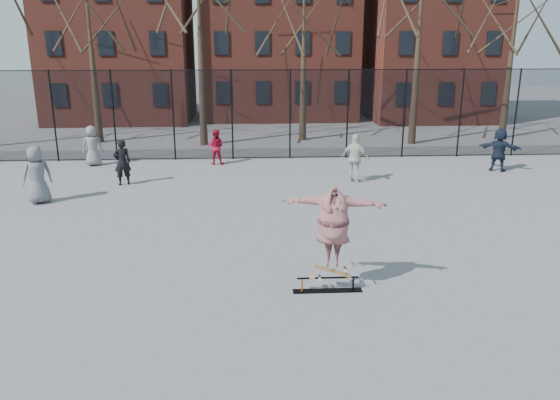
{
  "coord_description": "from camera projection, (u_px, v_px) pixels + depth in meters",
  "views": [
    {
      "loc": [
        -0.64,
        -11.45,
        5.29
      ],
      "look_at": [
        0.1,
        1.5,
        1.43
      ],
      "focal_mm": 35.0,
      "sensor_mm": 36.0,
      "label": 1
    }
  ],
  "objects": [
    {
      "name": "bystander_red",
      "position": [
        216.0,
        147.0,
        23.65
      ],
      "size": [
        0.81,
        0.67,
        1.52
      ],
      "primitive_type": "imported",
      "rotation": [
        0.0,
        0.0,
        3.01
      ],
      "color": "maroon",
      "rests_on": "ground"
    },
    {
      "name": "fence",
      "position": [
        263.0,
        114.0,
        24.35
      ],
      "size": [
        34.03,
        0.07,
        4.0
      ],
      "color": "black",
      "rests_on": "ground"
    },
    {
      "name": "skateboard",
      "position": [
        332.0,
        275.0,
        11.78
      ],
      "size": [
        0.9,
        0.21,
        0.11
      ],
      "primitive_type": null,
      "color": "olive",
      "rests_on": "skate_rail"
    },
    {
      "name": "bystander_navy",
      "position": [
        499.0,
        150.0,
        22.38
      ],
      "size": [
        1.71,
        1.3,
        1.8
      ],
      "primitive_type": "imported",
      "rotation": [
        0.0,
        0.0,
        2.61
      ],
      "color": "#192233",
      "rests_on": "ground"
    },
    {
      "name": "skater",
      "position": [
        333.0,
        234.0,
        11.52
      ],
      "size": [
        2.26,
        1.01,
        1.78
      ],
      "primitive_type": "imported",
      "rotation": [
        0.0,
        0.0,
        -0.2
      ],
      "color": "#5B337F",
      "rests_on": "skateboard"
    },
    {
      "name": "ground",
      "position": [
        280.0,
        279.0,
        12.5
      ],
      "size": [
        100.0,
        100.0,
        0.0
      ],
      "primitive_type": "plane",
      "color": "slate"
    },
    {
      "name": "rowhouses",
      "position": [
        268.0,
        26.0,
        35.69
      ],
      "size": [
        29.0,
        7.0,
        13.0
      ],
      "color": "maroon",
      "rests_on": "ground"
    },
    {
      "name": "bystander_grey",
      "position": [
        37.0,
        175.0,
        17.98
      ],
      "size": [
        1.12,
        1.01,
        1.93
      ],
      "primitive_type": "imported",
      "rotation": [
        0.0,
        0.0,
        3.69
      ],
      "color": "slate",
      "rests_on": "ground"
    },
    {
      "name": "skate_rail",
      "position": [
        328.0,
        285.0,
        11.85
      ],
      "size": [
        1.51,
        0.23,
        0.33
      ],
      "color": "black",
      "rests_on": "ground"
    },
    {
      "name": "bystander_black",
      "position": [
        122.0,
        162.0,
        20.27
      ],
      "size": [
        0.74,
        0.62,
        1.72
      ],
      "primitive_type": "imported",
      "rotation": [
        0.0,
        0.0,
        3.54
      ],
      "color": "black",
      "rests_on": "ground"
    },
    {
      "name": "bystander_white",
      "position": [
        355.0,
        158.0,
        20.62
      ],
      "size": [
        1.16,
        0.94,
        1.85
      ],
      "primitive_type": "imported",
      "rotation": [
        0.0,
        0.0,
        2.61
      ],
      "color": "beige",
      "rests_on": "ground"
    },
    {
      "name": "bystander_extra",
      "position": [
        92.0,
        146.0,
        23.34
      ],
      "size": [
        0.97,
        0.77,
        1.73
      ],
      "primitive_type": "imported",
      "rotation": [
        0.0,
        0.0,
        3.44
      ],
      "color": "slate",
      "rests_on": "ground"
    }
  ]
}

